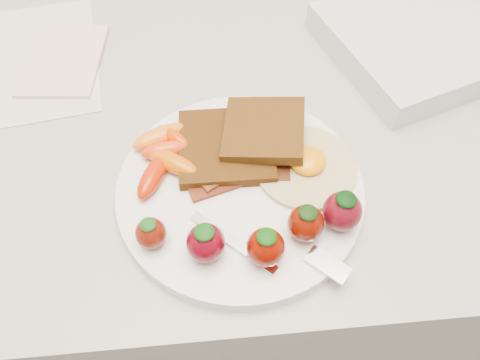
{
  "coord_description": "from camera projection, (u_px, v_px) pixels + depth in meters",
  "views": [
    {
      "loc": [
        -0.04,
        1.27,
        1.34
      ],
      "look_at": [
        -0.01,
        1.56,
        0.93
      ],
      "focal_mm": 35.0,
      "sensor_mm": 36.0,
      "label": 1
    }
  ],
  "objects": [
    {
      "name": "strawberries",
      "position": [
        267.0,
        230.0,
        0.45
      ],
      "size": [
        0.23,
        0.07,
        0.05
      ],
      "color": "#601005",
      "rests_on": "plate"
    },
    {
      "name": "counter",
      "position": [
        238.0,
        254.0,
        0.97
      ],
      "size": [
        2.0,
        0.6,
        0.9
      ],
      "primitive_type": "cube",
      "color": "gray",
      "rests_on": "ground"
    },
    {
      "name": "baby_carrots",
      "position": [
        164.0,
        154.0,
        0.52
      ],
      "size": [
        0.08,
        0.11,
        0.02
      ],
      "color": "red",
      "rests_on": "plate"
    },
    {
      "name": "appliance",
      "position": [
        433.0,
        35.0,
        0.65
      ],
      "size": [
        0.34,
        0.3,
        0.04
      ],
      "primitive_type": "cube",
      "rotation": [
        0.0,
        0.0,
        0.33
      ],
      "color": "silver",
      "rests_on": "counter"
    },
    {
      "name": "bacon_strips",
      "position": [
        238.0,
        172.0,
        0.51
      ],
      "size": [
        0.12,
        0.08,
        0.01
      ],
      "color": "#481708",
      "rests_on": "plate"
    },
    {
      "name": "notepad",
      "position": [
        64.0,
        60.0,
        0.64
      ],
      "size": [
        0.11,
        0.15,
        0.01
      ],
      "primitive_type": "cube",
      "rotation": [
        0.0,
        0.0,
        -0.1
      ],
      "color": "beige",
      "rests_on": "paper_sheet"
    },
    {
      "name": "fried_egg",
      "position": [
        306.0,
        165.0,
        0.52
      ],
      "size": [
        0.12,
        0.12,
        0.02
      ],
      "color": "beige",
      "rests_on": "plate"
    },
    {
      "name": "paper_sheet",
      "position": [
        29.0,
        60.0,
        0.65
      ],
      "size": [
        0.22,
        0.27,
        0.0
      ],
      "primitive_type": "cube",
      "rotation": [
        0.0,
        0.0,
        0.15
      ],
      "color": "beige",
      "rests_on": "counter"
    },
    {
      "name": "fork",
      "position": [
        276.0,
        252.0,
        0.46
      ],
      "size": [
        0.15,
        0.09,
        0.0
      ],
      "color": "silver",
      "rests_on": "plate"
    },
    {
      "name": "toast_upper",
      "position": [
        264.0,
        130.0,
        0.53
      ],
      "size": [
        0.11,
        0.11,
        0.02
      ],
      "primitive_type": "cube",
      "rotation": [
        0.0,
        -0.1,
        -0.19
      ],
      "color": "#371E06",
      "rests_on": "toast_lower"
    },
    {
      "name": "plate",
      "position": [
        240.0,
        190.0,
        0.52
      ],
      "size": [
        0.27,
        0.27,
        0.02
      ],
      "primitive_type": "cylinder",
      "color": "white",
      "rests_on": "counter"
    },
    {
      "name": "toast_lower",
      "position": [
        226.0,
        146.0,
        0.53
      ],
      "size": [
        0.11,
        0.11,
        0.01
      ],
      "primitive_type": "cube",
      "rotation": [
        0.0,
        0.0,
        -0.02
      ],
      "color": "black",
      "rests_on": "plate"
    }
  ]
}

